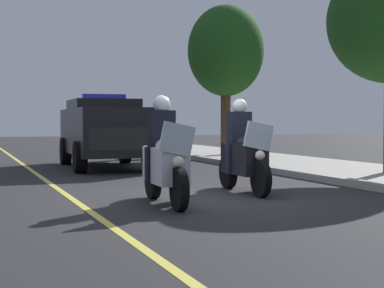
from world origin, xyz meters
name	(u,v)px	position (x,y,z in m)	size (l,w,h in m)	color
ground_plane	(204,198)	(0.00, 0.00, 0.00)	(80.00, 80.00, 0.00)	#28282B
curb_strip	(370,186)	(0.00, 3.43, 0.07)	(48.00, 0.24, 0.15)	#9E9B93
lane_stripe_center	(80,204)	(0.00, -2.10, 0.00)	(48.00, 0.12, 0.01)	#E0D14C
police_motorcycle_lead_left	(165,160)	(0.46, -0.85, 0.70)	(2.14, 0.59, 1.72)	black
police_motorcycle_lead_right	(243,154)	(-0.49, 0.98, 0.70)	(2.14, 0.59, 1.72)	black
police_suv	(104,129)	(-7.08, -0.09, 1.07)	(4.99, 2.27, 2.05)	black
cyclist_background	(141,134)	(-10.56, 1.99, 0.84)	(1.76, 0.33, 1.69)	black
tree_far_back	(226,52)	(-10.06, 4.97, 3.75)	(2.70, 2.70, 5.30)	#42301E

